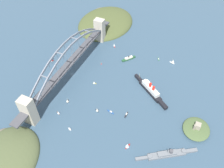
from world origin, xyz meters
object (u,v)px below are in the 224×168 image
Objects in this scene: small_boat_5 at (127,145)px; small_boat_7 at (126,115)px; small_boat_1 at (173,61)px; small_boat_2 at (94,82)px; harbor_ferry_steamer at (129,58)px; fort_island_mid_harbor at (196,129)px; harbor_arch_bridge at (70,62)px; small_boat_6 at (58,112)px; seaplane_taxiing_near_bridge at (51,60)px; naval_cruiser at (167,154)px; small_boat_8 at (159,59)px; ocean_liner at (150,90)px; small_boat_0 at (70,128)px; small_boat_3 at (114,45)px; small_boat_10 at (111,112)px; small_boat_9 at (97,110)px; small_boat_4 at (67,101)px; channel_marker_buoy at (101,64)px.

small_boat_5 is 54.57m from small_boat_7.
small_boat_1 is 1.68× the size of small_boat_2.
fort_island_mid_harbor is at bearing 54.43° from harbor_ferry_steamer.
harbor_arch_bridge reaches higher than small_boat_6.
small_boat_7 is (-41.91, 96.26, -2.13)m from small_boat_6.
seaplane_taxiing_near_bridge is (66.67, -132.06, -0.18)m from harbor_ferry_steamer.
naval_cruiser is 7.09× the size of small_boat_1.
small_boat_7 is (57.31, 178.63, -1.13)m from seaplane_taxiing_near_bridge.
small_boat_8 is (-148.22, 6.10, -0.16)m from small_boat_7.
ocean_liner is at bearing 96.74° from harbor_arch_bridge.
small_boat_7 is at bearing 70.69° from harbor_arch_bridge.
small_boat_0 is at bearing -25.41° from small_boat_1.
small_boat_2 is at bearing 79.58° from seaplane_taxiing_near_bridge.
small_boat_2 is (-97.58, -11.36, -0.25)m from small_boat_0.
small_boat_10 is (154.05, 64.00, -3.31)m from small_boat_3.
small_boat_0 is at bearing 6.64° from small_boat_2.
small_boat_4 is at bearing -86.11° from small_boat_9.
small_boat_0 is 150.23m from channel_marker_buoy.
small_boat_6 is at bearing 39.70° from seaplane_taxiing_near_bridge.
fort_island_mid_harbor reaches higher than small_boat_2.
small_boat_8 is at bearing -159.77° from naval_cruiser.
naval_cruiser is 6.42× the size of seaplane_taxiing_near_bridge.
small_boat_3 is at bearing -138.93° from naval_cruiser.
seaplane_taxiing_near_bridge is 110.26m from small_boat_4.
naval_cruiser is 191.45m from small_boat_1.
channel_marker_buoy is (-71.95, -190.44, -2.76)m from fort_island_mid_harbor.
small_boat_4 is at bearing -20.17° from small_boat_2.
fort_island_mid_harbor is 203.60m from channel_marker_buoy.
small_boat_10 is (129.33, 22.36, -1.44)m from harbor_ferry_steamer.
small_boat_9 reaches higher than small_boat_6.
harbor_arch_bridge reaches higher than small_boat_4.
small_boat_1 is at bearing 154.19° from small_boat_9.
small_boat_4 is 52.28m from small_boat_9.
channel_marker_buoy is (59.37, 0.26, -2.99)m from small_boat_3.
small_boat_5 is at bearing 46.07° from small_boat_10.
small_boat_4 is at bearing 25.48° from harbor_arch_bridge.
harbor_arch_bridge is 191.17m from small_boat_1.
harbor_arch_bridge is 54.30m from small_boat_2.
harbor_arch_bridge is 114.77m from small_boat_10.
small_boat_3 is 1.17× the size of small_boat_4.
harbor_ferry_steamer is at bearing 174.29° from small_boat_0.
small_boat_9 is (-26.08, -119.03, 0.99)m from naval_cruiser.
channel_marker_buoy is at bearing -50.07° from harbor_ferry_steamer.
small_boat_5 is 75.92m from small_boat_9.
harbor_ferry_steamer is 147.93m from seaplane_taxiing_near_bridge.
small_boat_3 is (-110.22, -11.96, 1.33)m from small_boat_2.
small_boat_7 is at bearing 113.53° from small_boat_6.
small_boat_5 reaches higher than harbor_ferry_steamer.
small_boat_0 is at bearing -65.44° from fort_island_mid_harbor.
small_boat_9 reaches higher than seaplane_taxiing_near_bridge.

